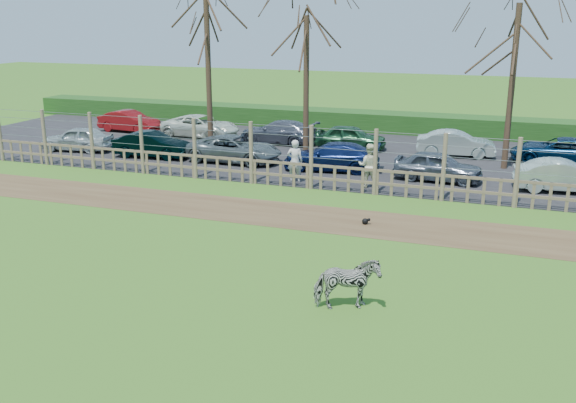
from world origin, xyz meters
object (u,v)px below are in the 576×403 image
(visitor_a, at_px, (295,161))
(car_7, at_px, (129,121))
(car_5, at_px, (564,176))
(car_4, at_px, (438,166))
(car_0, at_px, (77,139))
(car_11, at_px, (456,144))
(car_1, at_px, (152,145))
(car_9, at_px, (278,132))
(zebra, at_px, (347,284))
(car_2, at_px, (235,149))
(car_8, at_px, (201,126))
(car_12, at_px, (561,151))
(tree_mid, at_px, (306,52))
(tree_right, at_px, (516,47))
(car_3, at_px, (332,156))
(car_10, at_px, (351,137))
(visitor_b, at_px, (369,166))
(crow, at_px, (366,221))
(tree_left, at_px, (207,35))

(visitor_a, distance_m, car_7, 14.83)
(car_5, bearing_deg, car_4, 81.65)
(car_0, xyz_separation_m, car_11, (17.74, 4.93, 0.00))
(car_1, xyz_separation_m, car_9, (4.43, 5.20, 0.00))
(zebra, height_order, car_11, zebra)
(car_0, bearing_deg, zebra, 45.54)
(visitor_a, bearing_deg, car_2, -46.47)
(car_1, bearing_deg, car_11, -73.60)
(car_7, bearing_deg, car_8, -87.39)
(car_4, xyz_separation_m, car_12, (4.83, 4.93, 0.00))
(tree_mid, height_order, tree_right, tree_right)
(car_3, bearing_deg, car_0, -96.37)
(car_11, relative_size, car_12, 0.84)
(car_4, distance_m, car_8, 14.50)
(car_7, bearing_deg, car_5, -99.56)
(car_10, bearing_deg, car_5, -121.21)
(visitor_b, xyz_separation_m, car_0, (-15.09, 2.06, -0.26))
(car_0, distance_m, car_11, 18.42)
(car_0, height_order, car_1, same)
(visitor_b, height_order, car_9, visitor_b)
(zebra, bearing_deg, car_1, 19.86)
(zebra, relative_size, car_10, 0.42)
(visitor_b, xyz_separation_m, car_2, (-6.75, 2.36, -0.26))
(visitor_a, relative_size, car_2, 0.40)
(tree_right, distance_m, car_5, 6.08)
(crow, distance_m, car_3, 7.42)
(tree_mid, distance_m, car_5, 12.31)
(tree_left, bearing_deg, crow, -40.51)
(tree_mid, relative_size, car_0, 1.94)
(visitor_b, bearing_deg, car_5, -171.23)
(car_1, xyz_separation_m, car_2, (4.07, 0.41, 0.00))
(car_12, bearing_deg, car_2, -67.74)
(tree_mid, xyz_separation_m, tree_right, (9.00, 0.50, 0.37))
(tree_left, relative_size, visitor_b, 4.57)
(visitor_a, bearing_deg, car_7, -43.80)
(car_5, distance_m, car_12, 5.01)
(tree_mid, relative_size, car_11, 1.87)
(visitor_a, xyz_separation_m, car_5, (10.11, 2.03, -0.26))
(tree_left, bearing_deg, car_12, 11.48)
(car_9, relative_size, car_10, 1.17)
(tree_left, xyz_separation_m, visitor_b, (8.58, -3.64, -4.71))
(tree_mid, distance_m, car_8, 8.57)
(car_8, distance_m, car_12, 18.27)
(tree_mid, relative_size, car_12, 1.58)
(crow, distance_m, car_8, 16.82)
(tree_right, height_order, car_12, tree_right)
(car_10, bearing_deg, car_9, 83.59)
(car_7, bearing_deg, car_3, -106.79)
(car_1, height_order, car_11, same)
(car_4, bearing_deg, visitor_a, 114.66)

